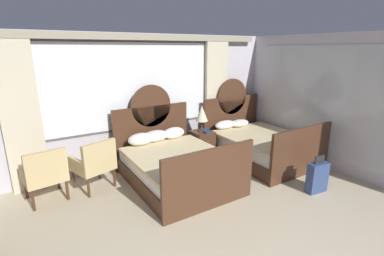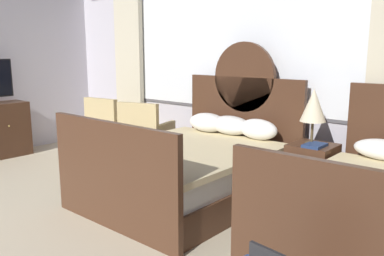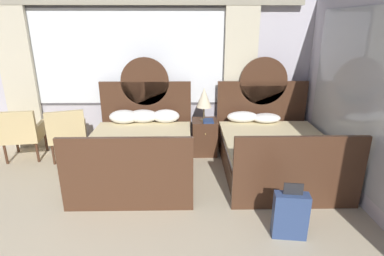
# 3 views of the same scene
# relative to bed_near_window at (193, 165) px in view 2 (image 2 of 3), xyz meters

# --- Properties ---
(wall_back_window) EXTENTS (6.60, 0.22, 2.70)m
(wall_back_window) POSITION_rel_bed_near_window_xyz_m (-0.28, 1.18, 1.08)
(wall_back_window) COLOR silver
(wall_back_window) RESTS_ON ground_plane
(bed_near_window) EXTENTS (1.65, 2.14, 1.71)m
(bed_near_window) POSITION_rel_bed_near_window_xyz_m (0.00, 0.00, 0.00)
(bed_near_window) COLOR #472B1C
(bed_near_window) RESTS_ON ground_plane
(nightstand_between_beds) EXTENTS (0.44, 0.47, 0.64)m
(nightstand_between_beds) POSITION_rel_bed_near_window_xyz_m (1.07, 0.68, -0.04)
(nightstand_between_beds) COLOR #472B1C
(nightstand_between_beds) RESTS_ON ground_plane
(table_lamp_on_nightstand) EXTENTS (0.27, 0.27, 0.59)m
(table_lamp_on_nightstand) POSITION_rel_bed_near_window_xyz_m (1.05, 0.67, 0.68)
(table_lamp_on_nightstand) COLOR brown
(table_lamp_on_nightstand) RESTS_ON nightstand_between_beds
(book_on_nightstand) EXTENTS (0.18, 0.26, 0.03)m
(book_on_nightstand) POSITION_rel_bed_near_window_xyz_m (1.13, 0.59, 0.29)
(book_on_nightstand) COLOR navy
(book_on_nightstand) RESTS_ON nightstand_between_beds
(armchair_by_window_left) EXTENTS (0.76, 0.76, 0.91)m
(armchair_by_window_left) POSITION_rel_bed_near_window_xyz_m (-1.31, 0.50, 0.14)
(armchair_by_window_left) COLOR tan
(armchair_by_window_left) RESTS_ON ground_plane
(armchair_by_window_centre) EXTENTS (0.68, 0.68, 0.91)m
(armchair_by_window_centre) POSITION_rel_bed_near_window_xyz_m (-2.09, 0.49, 0.14)
(armchair_by_window_centre) COLOR tan
(armchair_by_window_centre) RESTS_ON ground_plane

